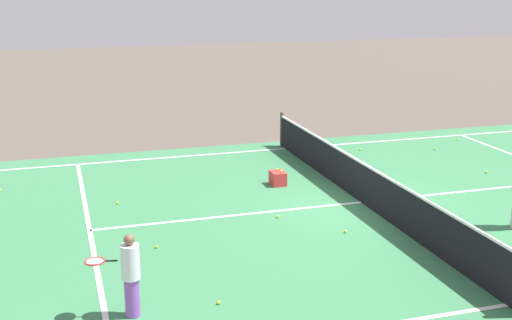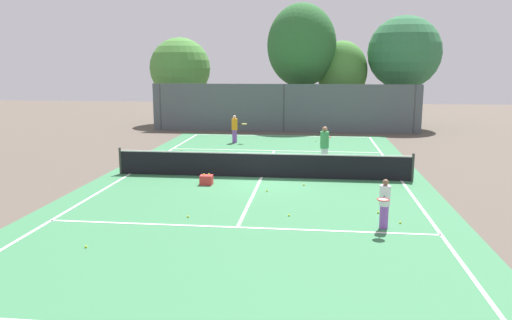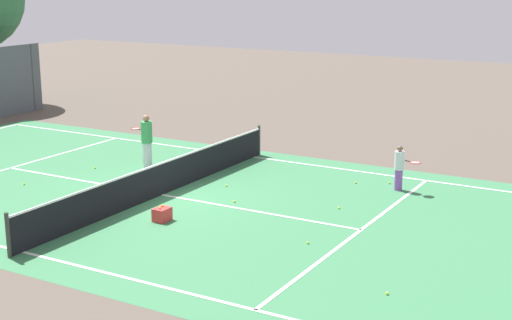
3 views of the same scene
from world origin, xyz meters
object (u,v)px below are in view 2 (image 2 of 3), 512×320
at_px(tennis_ball_9, 378,212).
at_px(tennis_ball_11, 316,141).
at_px(tennis_ball_5, 289,215).
at_px(tennis_ball_8, 245,156).
at_px(player_2, 384,203).
at_px(tennis_ball_12, 299,160).
at_px(tennis_ball_4, 181,150).
at_px(tennis_ball_10, 304,185).
at_px(tennis_ball_1, 86,247).
at_px(tennis_ball_6, 400,222).
at_px(ball_crate, 206,180).
at_px(tennis_ball_2, 267,191).
at_px(player_1, 324,146).
at_px(tennis_ball_7, 166,164).
at_px(tennis_ball_3, 192,155).
at_px(player_0, 235,129).
at_px(tennis_ball_0, 188,217).

relative_size(tennis_ball_9, tennis_ball_11, 1.00).
bearing_deg(tennis_ball_5, tennis_ball_8, 105.40).
height_order(player_2, tennis_ball_12, player_2).
height_order(tennis_ball_4, tennis_ball_8, same).
bearing_deg(tennis_ball_10, tennis_ball_5, -95.08).
bearing_deg(tennis_ball_1, tennis_ball_6, 19.73).
xyz_separation_m(ball_crate, tennis_ball_2, (2.39, -0.81, -0.15)).
bearing_deg(player_1, tennis_ball_7, -177.32).
relative_size(tennis_ball_6, tennis_ball_10, 1.00).
distance_m(tennis_ball_4, tennis_ball_12, 6.58).
xyz_separation_m(player_2, tennis_ball_5, (-2.66, 0.82, -0.69)).
bearing_deg(tennis_ball_2, tennis_ball_4, 123.13).
bearing_deg(tennis_ball_10, tennis_ball_11, 87.62).
xyz_separation_m(ball_crate, tennis_ball_11, (4.13, 11.28, -0.15)).
bearing_deg(tennis_ball_9, tennis_ball_2, 147.92).
xyz_separation_m(tennis_ball_10, tennis_ball_11, (0.46, 11.01, 0.00)).
distance_m(player_2, tennis_ball_8, 11.70).
bearing_deg(player_1, tennis_ball_11, 92.72).
height_order(tennis_ball_3, tennis_ball_8, same).
relative_size(tennis_ball_10, tennis_ball_12, 1.00).
xyz_separation_m(tennis_ball_4, tennis_ball_9, (8.96, -10.44, 0.00)).
xyz_separation_m(player_2, tennis_ball_3, (-8.03, 10.46, -0.69)).
bearing_deg(player_2, tennis_ball_5, 162.98).
relative_size(ball_crate, tennis_ball_4, 7.06).
relative_size(ball_crate, tennis_ball_3, 7.06).
bearing_deg(tennis_ball_4, tennis_ball_2, -56.87).
bearing_deg(tennis_ball_7, tennis_ball_2, -41.46).
relative_size(tennis_ball_3, tennis_ball_6, 1.00).
relative_size(tennis_ball_1, tennis_ball_8, 1.00).
xyz_separation_m(player_1, tennis_ball_10, (-0.80, -3.71, -0.89)).
relative_size(tennis_ball_1, tennis_ball_5, 1.00).
height_order(player_2, tennis_ball_7, player_2).
bearing_deg(player_0, tennis_ball_9, -63.99).
bearing_deg(tennis_ball_0, tennis_ball_6, 1.38).
relative_size(tennis_ball_4, tennis_ball_7, 1.00).
xyz_separation_m(tennis_ball_0, tennis_ball_4, (-3.29, 11.53, 0.00)).
distance_m(player_0, tennis_ball_1, 17.37).
relative_size(tennis_ball_1, tennis_ball_2, 1.00).
bearing_deg(player_1, tennis_ball_1, -118.96).
bearing_deg(player_0, tennis_ball_11, 10.66).
bearing_deg(tennis_ball_0, player_1, 63.10).
bearing_deg(tennis_ball_3, tennis_ball_4, 122.58).
distance_m(tennis_ball_3, tennis_ball_7, 2.38).
xyz_separation_m(player_0, tennis_ball_11, (4.69, 0.88, -0.79)).
distance_m(tennis_ball_1, tennis_ball_10, 8.90).
relative_size(tennis_ball_0, tennis_ball_4, 1.00).
distance_m(ball_crate, tennis_ball_8, 5.93).
relative_size(tennis_ball_1, tennis_ball_7, 1.00).
bearing_deg(player_2, tennis_ball_11, 96.69).
height_order(ball_crate, tennis_ball_12, ball_crate).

